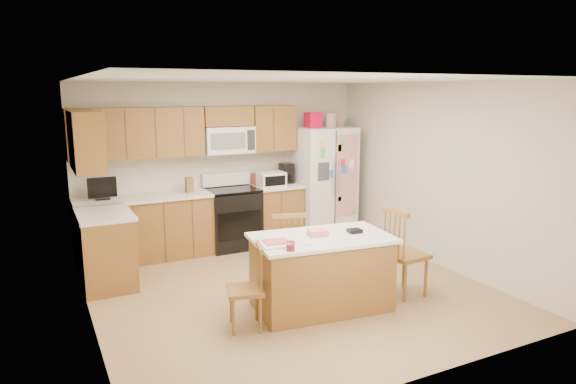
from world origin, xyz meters
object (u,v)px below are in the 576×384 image
stove (232,217)px  windsor_chair_back (286,253)px  island (321,272)px  windsor_chair_left (247,289)px  windsor_chair_right (404,254)px  refrigerator (323,181)px

stove → windsor_chair_back: 1.90m
island → windsor_chair_left: size_ratio=1.83×
stove → island: (0.07, -2.56, -0.06)m
windsor_chair_left → windsor_chair_back: size_ratio=0.89×
windsor_chair_left → windsor_chair_right: (1.96, -0.02, 0.09)m
stove → island: bearing=-88.4°
windsor_chair_left → windsor_chair_right: 1.96m
stove → refrigerator: size_ratio=0.55×
stove → refrigerator: 1.63m
stove → windsor_chair_back: (-0.03, -1.90, -0.01)m
refrigerator → island: refrigerator is taller
refrigerator → windsor_chair_back: size_ratio=2.09×
stove → windsor_chair_left: (-0.84, -2.65, -0.06)m
refrigerator → windsor_chair_back: 2.48m
island → windsor_chair_left: island is taller
island → windsor_chair_right: bearing=-6.5°
stove → windsor_chair_left: bearing=-107.6°
windsor_chair_back → windsor_chair_right: size_ratio=0.93×
windsor_chair_right → stove: bearing=112.6°
windsor_chair_right → island: bearing=173.5°
stove → windsor_chair_right: 2.90m
windsor_chair_back → windsor_chair_right: windsor_chair_right is taller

